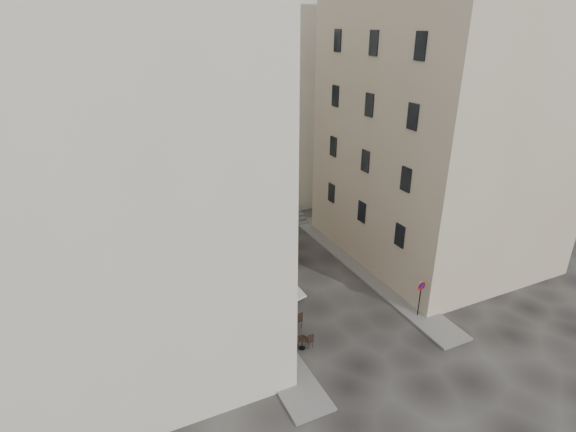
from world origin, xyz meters
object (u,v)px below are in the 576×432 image
pedestrian (266,280)px  bistro_table_a (302,342)px  no_parking_sign (421,292)px  bistro_table_b (289,321)px

pedestrian → bistro_table_a: bearing=90.1°
no_parking_sign → pedestrian: size_ratio=1.29×
bistro_table_a → bistro_table_b: 1.74m
bistro_table_a → pedestrian: size_ratio=0.65×
bistro_table_a → bistro_table_b: (0.09, 1.73, 0.09)m
bistro_table_a → pedestrian: bearing=86.1°
bistro_table_a → pedestrian: (0.39, 5.69, 0.48)m
bistro_table_a → bistro_table_b: bistro_table_b is taller
bistro_table_b → bistro_table_a: bearing=-93.1°
bistro_table_b → pedestrian: pedestrian is taller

